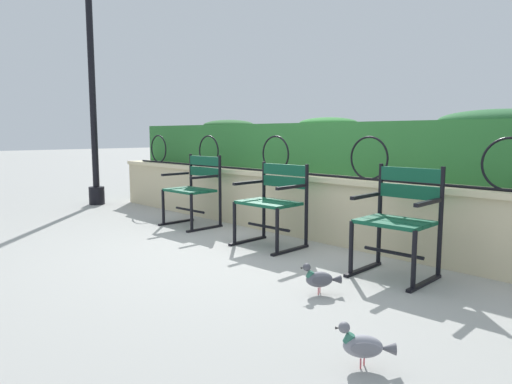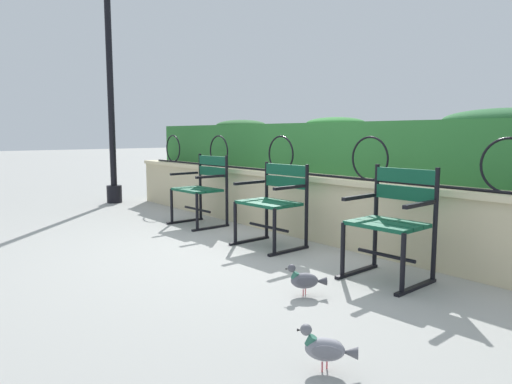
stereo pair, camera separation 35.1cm
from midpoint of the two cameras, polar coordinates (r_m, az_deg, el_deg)
ground_plane at (r=4.66m, az=1.45°, el=-6.80°), size 60.00×60.00×0.00m
stone_wall at (r=5.18m, az=8.64°, el=-1.61°), size 7.28×0.41×0.68m
iron_arch_fence at (r=5.31m, az=5.45°, el=4.18°), size 6.74×0.02×0.42m
hedge_row at (r=5.51m, az=12.61°, el=5.52°), size 7.13×0.70×0.66m
park_chair_left at (r=5.79m, az=-4.81°, el=0.57°), size 0.62×0.54×0.86m
park_chair_centre at (r=4.69m, az=4.35°, el=-1.06°), size 0.64×0.54×0.82m
park_chair_right at (r=3.81m, az=18.77°, el=-3.23°), size 0.58×0.54×0.87m
pigeon_near_chairs at (r=2.40m, az=12.85°, el=-18.02°), size 0.25×0.22×0.22m
pigeon_far_side at (r=3.36m, az=9.01°, el=-10.48°), size 0.22×0.25×0.22m
lamppost at (r=7.93m, az=-16.01°, el=12.56°), size 0.28×0.28×3.69m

